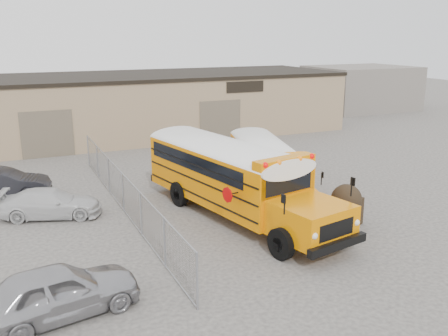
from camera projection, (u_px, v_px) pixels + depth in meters
name	position (u px, v px, depth m)	size (l,w,h in m)	color
ground	(275.00, 214.00, 21.97)	(120.00, 120.00, 0.00)	#44413E
warehouse	(148.00, 104.00, 38.95)	(30.20, 10.20, 4.67)	#8F7558
chainlink_fence	(123.00, 192.00, 21.99)	(0.07, 18.07, 1.81)	gray
distant_building_right	(360.00, 88.00, 52.05)	(10.00, 8.00, 4.40)	slate
school_bus_left	(157.00, 145.00, 26.71)	(4.85, 11.47, 3.27)	orange
school_bus_right	(244.00, 140.00, 29.81)	(4.40, 9.24, 2.63)	orange
tarp_bundle	(346.00, 204.00, 20.50)	(1.46, 1.40, 1.72)	black
car_silver	(58.00, 291.00, 13.79)	(1.81, 4.50, 1.53)	#ADADB1
car_white	(51.00, 203.00, 21.43)	(1.73, 4.24, 1.23)	silver
car_dark	(2.00, 184.00, 23.88)	(1.52, 4.37, 1.44)	black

